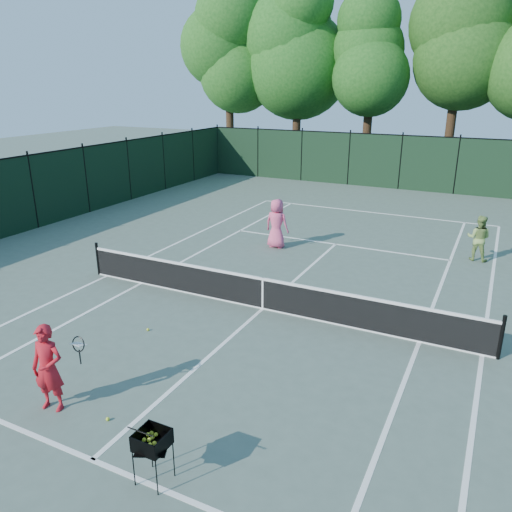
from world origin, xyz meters
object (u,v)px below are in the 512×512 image
at_px(player_pink, 277,223).
at_px(ball_hopper, 152,440).
at_px(loose_ball_near_cart, 108,419).
at_px(coach, 48,368).
at_px(loose_ball_midcourt, 148,330).
at_px(player_green, 479,238).

relative_size(player_pink, ball_hopper, 2.04).
bearing_deg(ball_hopper, loose_ball_near_cart, 129.94).
xyz_separation_m(coach, ball_hopper, (2.83, -0.63, -0.11)).
bearing_deg(loose_ball_midcourt, loose_ball_near_cart, -63.89).
relative_size(coach, player_green, 1.08).
height_order(coach, loose_ball_midcourt, coach).
relative_size(coach, player_pink, 0.94).
relative_size(coach, ball_hopper, 1.91).
bearing_deg(player_green, coach, 68.33).
bearing_deg(loose_ball_midcourt, ball_hopper, -50.74).
xyz_separation_m(player_pink, player_green, (6.75, 1.77, -0.12)).
height_order(ball_hopper, loose_ball_near_cart, ball_hopper).
distance_m(loose_ball_near_cart, loose_ball_midcourt, 3.47).
xyz_separation_m(player_green, loose_ball_midcourt, (-6.88, -9.24, -0.76)).
height_order(player_pink, ball_hopper, player_pink).
relative_size(ball_hopper, loose_ball_midcourt, 13.13).
xyz_separation_m(coach, loose_ball_midcourt, (-0.35, 3.27, -0.82)).
bearing_deg(player_pink, player_green, -162.20).
distance_m(coach, loose_ball_near_cart, 1.44).
height_order(loose_ball_near_cart, loose_ball_midcourt, same).
bearing_deg(player_pink, coach, 94.36).
relative_size(player_green, loose_ball_near_cart, 23.23).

